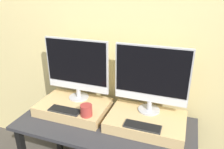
# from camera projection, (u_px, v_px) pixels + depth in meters

# --- Properties ---
(wall_back) EXTENTS (8.00, 0.04, 2.60)m
(wall_back) POSITION_uv_depth(u_px,v_px,m) (120.00, 43.00, 1.94)
(wall_back) COLOR #DBC684
(wall_back) RESTS_ON ground_plane
(workbench) EXTENTS (1.46, 0.66, 0.72)m
(workbench) POSITION_uv_depth(u_px,v_px,m) (105.00, 131.00, 1.85)
(workbench) COLOR #2D2D33
(workbench) RESTS_ON ground_plane
(wooden_riser_left) EXTENTS (0.61, 0.41, 0.09)m
(wooden_riser_left) POSITION_uv_depth(u_px,v_px,m) (74.00, 107.00, 1.97)
(wooden_riser_left) COLOR tan
(wooden_riser_left) RESTS_ON workbench
(monitor_left) EXTENTS (0.59, 0.18, 0.56)m
(monitor_left) POSITION_uv_depth(u_px,v_px,m) (77.00, 67.00, 1.92)
(monitor_left) COLOR #B2B2B7
(monitor_left) RESTS_ON wooden_riser_left
(keyboard_left) EXTENTS (0.28, 0.10, 0.01)m
(keyboard_left) POSITION_uv_depth(u_px,v_px,m) (65.00, 110.00, 1.82)
(keyboard_left) COLOR #2D2D2D
(keyboard_left) RESTS_ON wooden_riser_left
(mug) EXTENTS (0.10, 0.10, 0.09)m
(mug) POSITION_uv_depth(u_px,v_px,m) (86.00, 110.00, 1.74)
(mug) COLOR #9E332D
(mug) RESTS_ON wooden_riser_left
(wooden_riser_right) EXTENTS (0.61, 0.41, 0.09)m
(wooden_riser_right) POSITION_uv_depth(u_px,v_px,m) (146.00, 121.00, 1.76)
(wooden_riser_right) COLOR tan
(wooden_riser_right) RESTS_ON workbench
(monitor_right) EXTENTS (0.59, 0.18, 0.56)m
(monitor_right) POSITION_uv_depth(u_px,v_px,m) (151.00, 77.00, 1.72)
(monitor_right) COLOR #B2B2B7
(monitor_right) RESTS_ON wooden_riser_right
(keyboard_right) EXTENTS (0.28, 0.10, 0.01)m
(keyboard_right) POSITION_uv_depth(u_px,v_px,m) (142.00, 126.00, 1.61)
(keyboard_right) COLOR #2D2D2D
(keyboard_right) RESTS_ON wooden_riser_right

